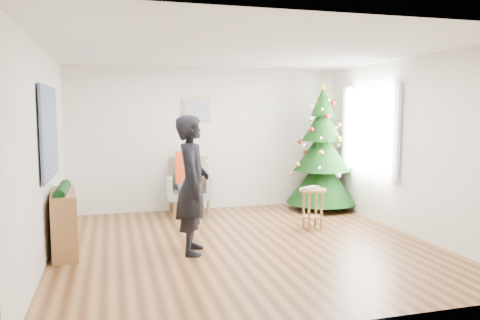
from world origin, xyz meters
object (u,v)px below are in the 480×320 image
object	(u,v)px
standing_man	(193,185)
stool	(313,208)
armchair	(189,194)
christmas_tree	(322,153)
console	(64,222)

from	to	relation	value
standing_man	stool	bearing A→B (deg)	-58.54
armchair	standing_man	bearing A→B (deg)	-90.42
armchair	standing_man	world-z (taller)	standing_man
christmas_tree	standing_man	xyz separation A→B (m)	(-2.75, -2.03, -0.17)
stool	armchair	xyz separation A→B (m)	(-1.68, 1.49, 0.05)
stool	standing_man	bearing A→B (deg)	-159.79
stool	standing_man	world-z (taller)	standing_man
armchair	standing_man	size ratio (longest dim) A/B	0.57
christmas_tree	stool	size ratio (longest dim) A/B	3.75
standing_man	console	xyz separation A→B (m)	(-1.59, 0.42, -0.48)
armchair	console	world-z (taller)	armchair
christmas_tree	standing_man	bearing A→B (deg)	-143.59
armchair	standing_man	xyz separation A→B (m)	(-0.31, -2.22, 0.51)
stool	christmas_tree	bearing A→B (deg)	59.63
stool	console	bearing A→B (deg)	-175.04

